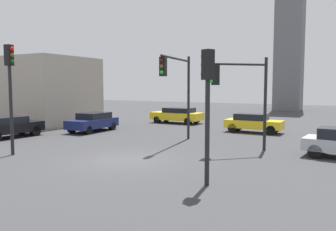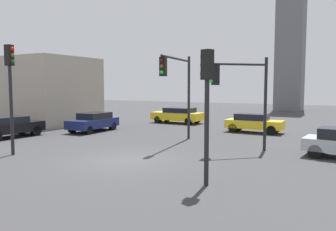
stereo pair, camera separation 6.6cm
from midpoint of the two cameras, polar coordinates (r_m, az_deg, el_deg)
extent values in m
plane|color=#38383A|center=(15.90, -7.17, -7.37)|extent=(107.18, 107.18, 0.00)
cylinder|color=black|center=(18.23, -24.97, 2.29)|extent=(0.16, 0.16, 5.37)
cube|color=black|center=(18.28, -25.22, 9.14)|extent=(0.35, 0.35, 1.00)
sphere|color=red|center=(18.16, -24.83, 10.14)|extent=(0.20, 0.20, 0.20)
sphere|color=#594714|center=(18.13, -24.80, 9.20)|extent=(0.20, 0.20, 0.20)
sphere|color=#14471E|center=(18.11, -24.76, 8.25)|extent=(0.20, 0.20, 0.20)
cylinder|color=black|center=(18.44, 15.89, 1.81)|extent=(0.16, 0.16, 4.87)
cylinder|color=black|center=(17.73, 11.74, 8.41)|extent=(2.30, 2.19, 0.12)
cube|color=black|center=(17.18, 7.86, 6.75)|extent=(0.45, 0.45, 1.00)
sphere|color=#4C0F0C|center=(17.12, 7.25, 7.77)|extent=(0.20, 0.20, 0.20)
sphere|color=#594714|center=(17.11, 7.24, 6.76)|extent=(0.20, 0.20, 0.20)
sphere|color=green|center=(17.10, 7.23, 5.76)|extent=(0.20, 0.20, 0.20)
cylinder|color=black|center=(21.72, 3.37, 2.94)|extent=(0.16, 0.16, 5.25)
cylinder|color=black|center=(19.65, 1.33, 9.51)|extent=(0.71, 4.47, 0.12)
cube|color=black|center=(17.75, -0.93, 8.22)|extent=(0.36, 0.36, 1.00)
sphere|color=#4C0F0C|center=(17.59, -1.19, 9.23)|extent=(0.20, 0.20, 0.20)
sphere|color=#594714|center=(17.57, -1.19, 8.26)|extent=(0.20, 0.20, 0.20)
sphere|color=green|center=(17.55, -1.19, 7.28)|extent=(0.20, 0.20, 0.20)
cylinder|color=black|center=(11.46, 6.46, -0.51)|extent=(0.16, 0.16, 4.59)
cube|color=black|center=(11.43, 6.55, 8.47)|extent=(0.42, 0.42, 1.00)
sphere|color=red|center=(11.60, 5.85, 9.91)|extent=(0.20, 0.20, 0.20)
sphere|color=#594714|center=(11.57, 5.84, 8.43)|extent=(0.20, 0.20, 0.20)
sphere|color=#14471E|center=(11.56, 5.82, 6.95)|extent=(0.20, 0.20, 0.20)
cube|color=navy|center=(26.03, -12.62, -1.26)|extent=(1.93, 4.15, 0.64)
cube|color=black|center=(26.13, -12.35, -0.06)|extent=(1.67, 2.34, 0.51)
cylinder|color=black|center=(24.53, -13.37, -2.40)|extent=(0.34, 0.63, 0.62)
cylinder|color=black|center=(25.53, -15.91, -2.17)|extent=(0.34, 0.63, 0.62)
cylinder|color=black|center=(26.68, -9.44, -1.75)|extent=(0.34, 0.63, 0.62)
cylinder|color=black|center=(27.60, -11.92, -1.57)|extent=(0.34, 0.63, 0.62)
cube|color=yellow|center=(31.24, 1.42, -0.08)|extent=(4.69, 2.09, 0.67)
cube|color=black|center=(31.08, 1.80, 0.88)|extent=(2.64, 1.81, 0.48)
cylinder|color=black|center=(31.36, -1.84, -0.67)|extent=(0.65, 0.37, 0.65)
cylinder|color=black|center=(32.76, -0.32, -0.43)|extent=(0.65, 0.37, 0.65)
cylinder|color=black|center=(29.81, 3.33, -0.97)|extent=(0.65, 0.37, 0.65)
cylinder|color=black|center=(31.28, 4.69, -0.70)|extent=(0.65, 0.37, 0.65)
cylinder|color=black|center=(18.84, 24.19, -4.81)|extent=(0.69, 0.37, 0.66)
cylinder|color=black|center=(17.44, 23.38, -5.54)|extent=(0.69, 0.37, 0.66)
cube|color=yellow|center=(25.57, 14.14, -1.40)|extent=(4.07, 1.66, 0.59)
cube|color=black|center=(25.58, 13.73, -0.25)|extent=(2.28, 1.45, 0.50)
cylinder|color=black|center=(25.93, 17.47, -2.05)|extent=(0.67, 0.30, 0.67)
cylinder|color=black|center=(24.63, 16.81, -2.39)|extent=(0.67, 0.30, 0.67)
cylinder|color=black|center=(26.64, 11.65, -1.74)|extent=(0.67, 0.30, 0.67)
cylinder|color=black|center=(25.37, 10.72, -2.05)|extent=(0.67, 0.30, 0.67)
cube|color=black|center=(24.69, -25.24, -1.85)|extent=(2.00, 4.34, 0.63)
cube|color=black|center=(24.52, -25.70, -0.73)|extent=(1.72, 2.45, 0.45)
cylinder|color=black|center=(26.18, -23.52, -2.13)|extent=(0.36, 0.71, 0.70)
cylinder|color=black|center=(24.96, -21.45, -2.39)|extent=(0.36, 0.71, 0.70)
cube|color=#A89E8E|center=(35.39, -24.12, 3.78)|extent=(15.45, 6.81, 5.88)
cube|color=slate|center=(51.39, 19.74, 13.65)|extent=(3.58, 3.58, 22.87)
camera|label=1|loc=(0.03, -90.11, -0.01)|focal=36.33mm
camera|label=2|loc=(0.03, 89.89, 0.01)|focal=36.33mm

